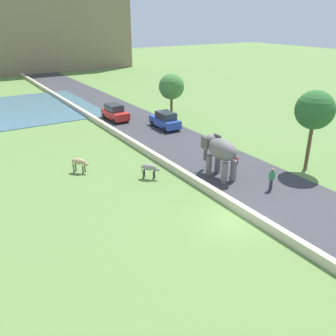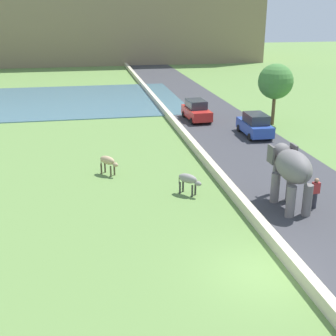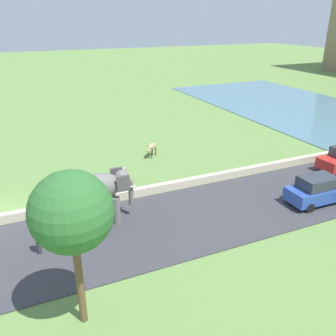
{
  "view_description": "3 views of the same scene",
  "coord_description": "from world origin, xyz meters",
  "views": [
    {
      "loc": [
        -12.54,
        -13.06,
        11.05
      ],
      "look_at": [
        -0.28,
        6.41,
        1.15
      ],
      "focal_mm": 37.99,
      "sensor_mm": 36.0,
      "label": 1
    },
    {
      "loc": [
        -6.17,
        -13.42,
        9.34
      ],
      "look_at": [
        -1.93,
        8.79,
        1.18
      ],
      "focal_mm": 47.64,
      "sensor_mm": 36.0,
      "label": 2
    },
    {
      "loc": [
        20.89,
        1.38,
        10.71
      ],
      "look_at": [
        0.79,
        10.4,
        1.41
      ],
      "focal_mm": 38.63,
      "sensor_mm": 36.0,
      "label": 3
    }
  ],
  "objects": [
    {
      "name": "ground_plane",
      "position": [
        0.0,
        0.0,
        0.0
      ],
      "size": [
        220.0,
        220.0,
        0.0
      ],
      "primitive_type": "plane",
      "color": "#608442"
    },
    {
      "name": "road_surface",
      "position": [
        5.0,
        20.0,
        0.03
      ],
      "size": [
        7.0,
        120.0,
        0.06
      ],
      "primitive_type": "cube",
      "color": "#38383D",
      "rests_on": "ground"
    },
    {
      "name": "barrier_wall",
      "position": [
        1.2,
        18.0,
        0.28
      ],
      "size": [
        0.4,
        110.0,
        0.55
      ],
      "primitive_type": "cube",
      "color": "beige",
      "rests_on": "ground"
    },
    {
      "name": "elephant",
      "position": [
        3.42,
        5.26,
        2.04
      ],
      "size": [
        1.41,
        3.47,
        2.99
      ],
      "color": "slate",
      "rests_on": "ground"
    },
    {
      "name": "person_beside_elephant",
      "position": [
        4.61,
        4.82,
        0.87
      ],
      "size": [
        0.36,
        0.22,
        1.63
      ],
      "color": "#33333D",
      "rests_on": "ground"
    },
    {
      "name": "person_trailing",
      "position": [
        5.03,
        1.65,
        0.87
      ],
      "size": [
        0.36,
        0.22,
        1.63
      ],
      "color": "#33333D",
      "rests_on": "ground"
    },
    {
      "name": "car_red",
      "position": [
        3.42,
        23.63,
        0.9
      ],
      "size": [
        1.93,
        4.07,
        1.8
      ],
      "color": "red",
      "rests_on": "ground"
    },
    {
      "name": "car_blue",
      "position": [
        6.57,
        17.86,
        0.9
      ],
      "size": [
        1.87,
        4.04,
        1.8
      ],
      "color": "#2D4CA8",
      "rests_on": "ground"
    },
    {
      "name": "cow_grey",
      "position": [
        -1.03,
        7.75,
        0.84
      ],
      "size": [
        1.21,
        1.22,
        1.15
      ],
      "color": "gray",
      "rests_on": "ground"
    },
    {
      "name": "cow_tan",
      "position": [
        -5.0,
        11.53,
        0.84
      ],
      "size": [
        1.18,
        1.25,
        1.15
      ],
      "color": "tan",
      "rests_on": "ground"
    },
    {
      "name": "tree_near",
      "position": [
        10.05,
        2.73,
        4.68
      ],
      "size": [
        2.86,
        2.86,
        6.15
      ],
      "color": "brown",
      "rests_on": "ground"
    },
    {
      "name": "tree_mid",
      "position": [
        9.42,
        21.06,
        3.62
      ],
      "size": [
        2.89,
        2.89,
        5.08
      ],
      "color": "brown",
      "rests_on": "ground"
    }
  ]
}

